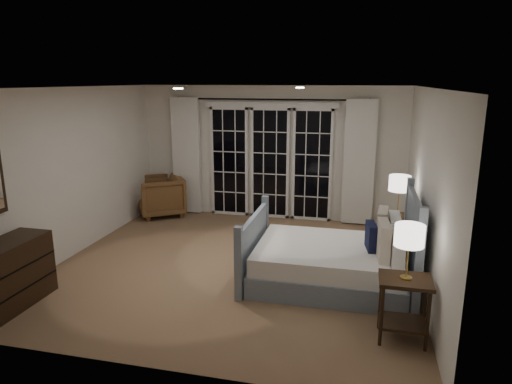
% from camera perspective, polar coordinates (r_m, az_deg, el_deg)
% --- Properties ---
extents(floor, '(5.00, 5.00, 0.00)m').
position_cam_1_polar(floor, '(6.66, -2.64, -9.13)').
color(floor, olive).
rests_on(floor, ground).
extents(ceiling, '(5.00, 5.00, 0.00)m').
position_cam_1_polar(ceiling, '(6.13, -2.91, 12.93)').
color(ceiling, silver).
rests_on(ceiling, wall_back).
extents(wall_left, '(0.02, 5.00, 2.50)m').
position_cam_1_polar(wall_left, '(7.36, -21.85, 2.30)').
color(wall_left, silver).
rests_on(wall_left, floor).
extents(wall_right, '(0.02, 5.00, 2.50)m').
position_cam_1_polar(wall_right, '(6.09, 20.47, 0.19)').
color(wall_right, silver).
rests_on(wall_right, floor).
extents(wall_back, '(5.00, 0.02, 2.50)m').
position_cam_1_polar(wall_back, '(8.66, 1.81, 4.90)').
color(wall_back, silver).
rests_on(wall_back, floor).
extents(wall_front, '(5.00, 0.02, 2.50)m').
position_cam_1_polar(wall_front, '(4.02, -12.69, -6.06)').
color(wall_front, silver).
rests_on(wall_front, floor).
extents(french_doors, '(2.50, 0.04, 2.20)m').
position_cam_1_polar(french_doors, '(8.65, 1.75, 3.81)').
color(french_doors, black).
rests_on(french_doors, wall_back).
extents(curtain_rod, '(3.50, 0.03, 0.03)m').
position_cam_1_polar(curtain_rod, '(8.47, 1.72, 11.50)').
color(curtain_rod, black).
rests_on(curtain_rod, wall_back).
extents(curtain_left, '(0.55, 0.10, 2.25)m').
position_cam_1_polar(curtain_left, '(9.04, -8.69, 4.48)').
color(curtain_left, white).
rests_on(curtain_left, curtain_rod).
extents(curtain_right, '(0.55, 0.10, 2.25)m').
position_cam_1_polar(curtain_right, '(8.39, 12.76, 3.58)').
color(curtain_right, white).
rests_on(curtain_right, curtain_rod).
extents(downlight_a, '(0.12, 0.12, 0.01)m').
position_cam_1_polar(downlight_a, '(6.55, 5.51, 12.86)').
color(downlight_a, white).
rests_on(downlight_a, ceiling).
extents(downlight_b, '(0.12, 0.12, 0.01)m').
position_cam_1_polar(downlight_b, '(5.95, -9.71, 12.63)').
color(downlight_b, white).
rests_on(downlight_b, ceiling).
extents(bed, '(2.09, 1.49, 1.21)m').
position_cam_1_polar(bed, '(6.07, 9.76, -8.45)').
color(bed, gray).
rests_on(bed, floor).
extents(nightstand_left, '(0.52, 0.41, 0.67)m').
position_cam_1_polar(nightstand_left, '(4.95, 18.02, -12.66)').
color(nightstand_left, black).
rests_on(nightstand_left, floor).
extents(nightstand_right, '(0.50, 0.40, 0.65)m').
position_cam_1_polar(nightstand_right, '(7.14, 17.12, -4.49)').
color(nightstand_right, black).
rests_on(nightstand_right, floor).
extents(lamp_left, '(0.29, 0.29, 0.56)m').
position_cam_1_polar(lamp_left, '(4.70, 18.63, -5.25)').
color(lamp_left, tan).
rests_on(lamp_left, nightstand_left).
extents(lamp_right, '(0.31, 0.31, 0.60)m').
position_cam_1_polar(lamp_right, '(6.96, 17.53, 0.99)').
color(lamp_right, tan).
rests_on(lamp_right, nightstand_right).
extents(armchair, '(1.18, 1.17, 0.78)m').
position_cam_1_polar(armchair, '(9.10, -11.85, -0.48)').
color(armchair, brown).
rests_on(armchair, floor).
extents(dresser, '(0.47, 1.11, 0.79)m').
position_cam_1_polar(dresser, '(6.09, -28.73, -9.17)').
color(dresser, black).
rests_on(dresser, floor).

